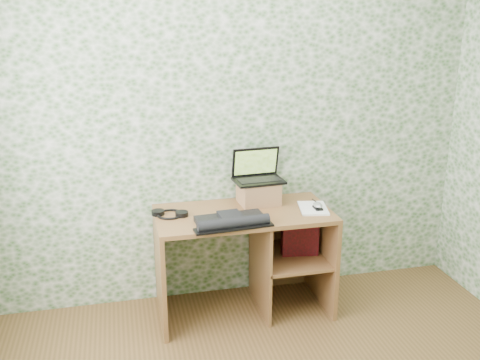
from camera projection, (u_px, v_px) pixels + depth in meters
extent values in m
plane|color=silver|center=(233.00, 124.00, 3.77)|extent=(3.50, 0.00, 3.50)
cube|color=brown|center=(244.00, 214.00, 3.65)|extent=(1.20, 0.60, 0.03)
cube|color=brown|center=(160.00, 273.00, 3.64)|extent=(0.03, 0.60, 0.72)
cube|color=brown|center=(321.00, 256.00, 3.89)|extent=(0.03, 0.60, 0.72)
cube|color=brown|center=(260.00, 262.00, 3.79)|extent=(0.02, 0.56, 0.72)
cube|color=brown|center=(291.00, 256.00, 3.84)|extent=(0.46, 0.56, 0.02)
cube|color=brown|center=(280.00, 243.00, 4.11)|extent=(0.48, 0.02, 0.72)
cube|color=#916341|center=(259.00, 193.00, 3.79)|extent=(0.28, 0.24, 0.16)
cube|color=black|center=(259.00, 181.00, 3.76)|extent=(0.36, 0.26, 0.02)
cube|color=black|center=(259.00, 180.00, 3.75)|extent=(0.30, 0.15, 0.00)
cube|color=black|center=(255.00, 162.00, 3.82)|extent=(0.34, 0.08, 0.21)
cube|color=#2E5016|center=(256.00, 162.00, 3.81)|extent=(0.31, 0.06, 0.18)
cube|color=black|center=(230.00, 219.00, 3.48)|extent=(0.46, 0.20, 0.04)
cube|color=black|center=(230.00, 217.00, 3.48)|extent=(0.15, 0.15, 0.06)
cylinder|color=black|center=(234.00, 223.00, 3.37)|extent=(0.47, 0.11, 0.07)
cube|color=black|center=(234.00, 227.00, 3.37)|extent=(0.52, 0.14, 0.01)
torus|color=black|center=(170.00, 214.00, 3.59)|extent=(0.23, 0.23, 0.02)
cylinder|color=black|center=(158.00, 213.00, 3.60)|extent=(0.09, 0.09, 0.03)
cylinder|color=black|center=(182.00, 214.00, 3.57)|extent=(0.09, 0.09, 0.03)
cube|color=white|center=(313.00, 208.00, 3.70)|extent=(0.23, 0.30, 0.01)
ellipsoid|color=#B9B9BC|center=(318.00, 206.00, 3.67)|extent=(0.06, 0.10, 0.03)
cylinder|color=black|center=(316.00, 202.00, 3.79)|extent=(0.02, 0.13, 0.01)
cube|color=maroon|center=(300.00, 234.00, 3.80)|extent=(0.27, 0.12, 0.31)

